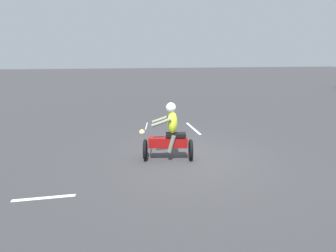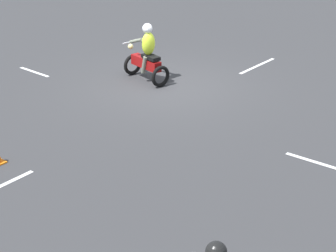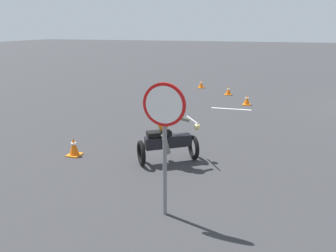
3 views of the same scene
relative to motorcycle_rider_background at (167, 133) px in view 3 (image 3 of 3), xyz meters
name	(u,v)px [view 3 (image 3 of 3)]	position (x,y,z in m)	size (l,w,h in m)	color
motorcycle_rider_background	(167,133)	(0.00, 0.00, 0.00)	(1.50, 1.28, 1.66)	black
stop_sign	(164,124)	(-0.65, 2.19, 0.91)	(0.70, 0.08, 2.30)	slate
traffic_cone_near_right	(247,100)	(-1.40, -6.68, -0.52)	(0.32, 0.32, 0.43)	orange
traffic_cone_mid_center	(74,147)	(2.35, 0.28, -0.50)	(0.32, 0.32, 0.47)	orange
traffic_cone_far_right	(201,84)	(1.20, -10.03, -0.53)	(0.32, 0.32, 0.42)	orange
traffic_cone_far_center	(228,91)	(-0.41, -8.59, -0.53)	(0.32, 0.32, 0.40)	orange
lane_stripe_e	(231,109)	(-0.87, -5.79, -0.72)	(0.10, 1.55, 0.01)	silver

